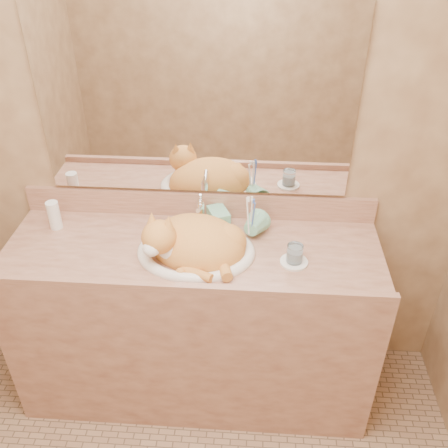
# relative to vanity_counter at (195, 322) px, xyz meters

# --- Properties ---
(wall_back) EXTENTS (2.40, 0.02, 2.50)m
(wall_back) POSITION_rel_vanity_counter_xyz_m (0.00, 0.28, 0.82)
(wall_back) COLOR brown
(wall_back) RESTS_ON ground
(vanity_counter) EXTENTS (1.60, 0.55, 0.85)m
(vanity_counter) POSITION_rel_vanity_counter_xyz_m (0.00, 0.00, 0.00)
(vanity_counter) COLOR brown
(vanity_counter) RESTS_ON floor
(mirror) EXTENTS (1.30, 0.02, 0.80)m
(mirror) POSITION_rel_vanity_counter_xyz_m (0.00, 0.26, 0.97)
(mirror) COLOR white
(mirror) RESTS_ON wall_back
(sink_basin) EXTENTS (0.56, 0.50, 0.15)m
(sink_basin) POSITION_rel_vanity_counter_xyz_m (0.02, -0.02, 0.50)
(sink_basin) COLOR white
(sink_basin) RESTS_ON vanity_counter
(faucet) EXTENTS (0.04, 0.11, 0.16)m
(faucet) POSITION_rel_vanity_counter_xyz_m (0.02, 0.17, 0.50)
(faucet) COLOR white
(faucet) RESTS_ON vanity_counter
(cat) EXTENTS (0.48, 0.43, 0.22)m
(cat) POSITION_rel_vanity_counter_xyz_m (0.01, -0.03, 0.49)
(cat) COLOR #C9782E
(cat) RESTS_ON sink_basin
(soap_dispenser) EXTENTS (0.10, 0.10, 0.17)m
(soap_dispenser) POSITION_rel_vanity_counter_xyz_m (0.12, 0.14, 0.51)
(soap_dispenser) COLOR #77BE99
(soap_dispenser) RESTS_ON vanity_counter
(toothbrush_cup) EXTENTS (0.14, 0.14, 0.10)m
(toothbrush_cup) POSITION_rel_vanity_counter_xyz_m (0.24, 0.08, 0.47)
(toothbrush_cup) COLOR #77BE99
(toothbrush_cup) RESTS_ON vanity_counter
(toothbrushes) EXTENTS (0.04, 0.04, 0.22)m
(toothbrushes) POSITION_rel_vanity_counter_xyz_m (0.24, 0.08, 0.55)
(toothbrushes) COLOR white
(toothbrushes) RESTS_ON toothbrush_cup
(saucer) EXTENTS (0.11, 0.11, 0.01)m
(saucer) POSITION_rel_vanity_counter_xyz_m (0.42, -0.06, 0.43)
(saucer) COLOR white
(saucer) RESTS_ON vanity_counter
(water_glass) EXTENTS (0.07, 0.07, 0.08)m
(water_glass) POSITION_rel_vanity_counter_xyz_m (0.42, -0.06, 0.47)
(water_glass) COLOR white
(water_glass) RESTS_ON saucer
(lotion_bottle) EXTENTS (0.05, 0.05, 0.13)m
(lotion_bottle) POSITION_rel_vanity_counter_xyz_m (-0.63, 0.12, 0.49)
(lotion_bottle) COLOR white
(lotion_bottle) RESTS_ON vanity_counter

